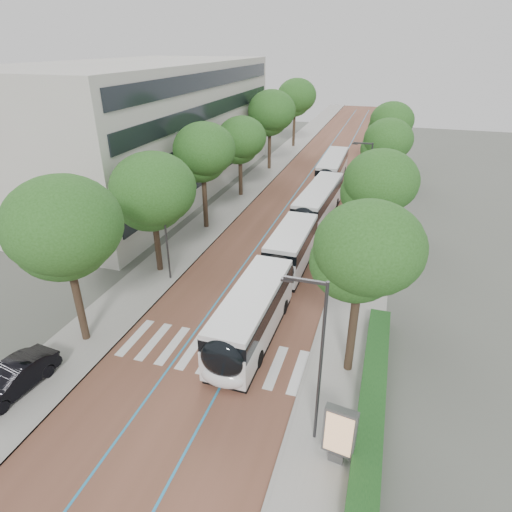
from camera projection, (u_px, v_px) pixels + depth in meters
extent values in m
plane|color=#51544C|center=(202.00, 364.00, 23.55)|extent=(160.00, 160.00, 0.00)
cube|color=brown|center=(323.00, 173.00, 57.65)|extent=(11.00, 140.00, 0.02)
cube|color=gray|center=(269.00, 169.00, 59.63)|extent=(4.00, 140.00, 0.12)
cube|color=gray|center=(380.00, 178.00, 55.62)|extent=(4.00, 140.00, 0.12)
cube|color=gray|center=(282.00, 170.00, 59.12)|extent=(0.20, 140.00, 0.14)
cube|color=gray|center=(365.00, 177.00, 56.13)|extent=(0.20, 140.00, 0.14)
cube|color=silver|center=(135.00, 337.00, 25.67)|extent=(0.55, 3.60, 0.01)
cube|color=silver|center=(154.00, 341.00, 25.34)|extent=(0.55, 3.60, 0.01)
cube|color=silver|center=(173.00, 345.00, 25.01)|extent=(0.55, 3.60, 0.01)
cube|color=silver|center=(192.00, 349.00, 24.67)|extent=(0.55, 3.60, 0.01)
cube|color=silver|center=(212.00, 354.00, 24.34)|extent=(0.55, 3.60, 0.01)
cube|color=silver|center=(233.00, 358.00, 24.00)|extent=(0.55, 3.60, 0.01)
cube|color=silver|center=(254.00, 362.00, 23.67)|extent=(0.55, 3.60, 0.01)
cube|color=silver|center=(276.00, 367.00, 23.34)|extent=(0.55, 3.60, 0.01)
cube|color=silver|center=(298.00, 372.00, 23.00)|extent=(0.55, 3.60, 0.01)
cube|color=teal|center=(311.00, 172.00, 58.07)|extent=(0.12, 126.00, 0.01)
cube|color=teal|center=(334.00, 174.00, 57.21)|extent=(0.12, 126.00, 0.01)
cube|color=#A7A69B|center=(142.00, 128.00, 49.49)|extent=(18.00, 40.00, 14.00)
cube|color=black|center=(216.00, 168.00, 48.87)|extent=(0.12, 38.00, 1.60)
cube|color=black|center=(215.00, 139.00, 47.43)|extent=(0.12, 38.00, 1.60)
cube|color=black|center=(214.00, 109.00, 45.99)|extent=(0.12, 38.00, 1.60)
cube|color=black|center=(212.00, 79.00, 44.64)|extent=(0.12, 38.00, 1.60)
cube|color=#164117|center=(373.00, 394.00, 20.88)|extent=(1.20, 14.00, 0.80)
cylinder|color=#333336|center=(320.00, 367.00, 17.32)|extent=(0.14, 0.14, 8.00)
cube|color=#333336|center=(306.00, 281.00, 15.79)|extent=(1.70, 0.12, 0.12)
cube|color=#333336|center=(288.00, 280.00, 16.01)|extent=(0.50, 0.20, 0.10)
cylinder|color=#333336|center=(367.00, 187.00, 38.64)|extent=(0.14, 0.14, 8.00)
cube|color=#333336|center=(363.00, 143.00, 37.10)|extent=(1.70, 0.12, 0.12)
cube|color=#333336|center=(355.00, 144.00, 37.32)|extent=(0.50, 0.20, 0.10)
cylinder|color=#333336|center=(165.00, 229.00, 30.15)|extent=(0.14, 0.14, 8.00)
cylinder|color=black|center=(79.00, 305.00, 24.45)|extent=(0.44, 0.44, 4.92)
ellipsoid|color=#224E19|center=(63.00, 233.00, 22.44)|extent=(6.05, 6.05, 5.14)
cylinder|color=black|center=(158.00, 245.00, 32.25)|extent=(0.44, 0.44, 4.33)
ellipsoid|color=#224E19|center=(152.00, 195.00, 30.48)|extent=(6.06, 6.06, 5.15)
cylinder|color=black|center=(205.00, 203.00, 39.80)|extent=(0.44, 0.44, 4.92)
ellipsoid|color=#224E19|center=(202.00, 155.00, 37.79)|extent=(5.48, 5.48, 4.65)
cylinder|color=black|center=(241.00, 177.00, 48.46)|extent=(0.44, 0.44, 4.30)
ellipsoid|color=#224E19|center=(240.00, 142.00, 46.70)|extent=(5.31, 5.31, 4.52)
cylinder|color=black|center=(269.00, 151.00, 58.50)|extent=(0.44, 0.44, 5.13)
ellipsoid|color=#224E19|center=(270.00, 115.00, 56.41)|extent=(6.27, 6.27, 5.33)
cylinder|color=black|center=(294.00, 130.00, 71.24)|extent=(0.44, 0.44, 5.37)
ellipsoid|color=#224E19|center=(295.00, 99.00, 69.05)|extent=(6.28, 6.28, 5.34)
cylinder|color=black|center=(352.00, 333.00, 22.10)|extent=(0.44, 0.44, 4.89)
ellipsoid|color=#224E19|center=(361.00, 256.00, 20.10)|extent=(5.14, 5.14, 4.37)
cylinder|color=black|center=(369.00, 242.00, 32.38)|extent=(0.44, 0.44, 4.68)
ellipsoid|color=#224E19|center=(376.00, 188.00, 30.47)|extent=(5.23, 5.23, 4.45)
cylinder|color=black|center=(379.00, 187.00, 44.29)|extent=(0.44, 0.44, 4.80)
ellipsoid|color=#224E19|center=(384.00, 145.00, 42.33)|extent=(4.78, 4.78, 4.06)
cylinder|color=black|center=(385.00, 155.00, 58.03)|extent=(0.44, 0.44, 4.34)
ellipsoid|color=#224E19|center=(389.00, 125.00, 56.26)|extent=(5.63, 5.63, 4.78)
cylinder|color=black|center=(276.00, 272.00, 29.26)|extent=(2.31, 0.94, 2.30)
cube|color=silver|center=(252.00, 320.00, 25.14)|extent=(2.64, 9.40, 1.82)
cube|color=black|center=(252.00, 304.00, 24.63)|extent=(2.68, 9.21, 0.97)
cube|color=silver|center=(252.00, 294.00, 24.34)|extent=(2.59, 9.21, 0.31)
cube|color=black|center=(252.00, 335.00, 25.63)|extent=(2.59, 9.02, 0.35)
cube|color=silver|center=(291.00, 253.00, 33.16)|extent=(2.62, 7.78, 1.82)
cube|color=black|center=(292.00, 239.00, 32.65)|extent=(2.66, 7.62, 0.97)
cube|color=silver|center=(292.00, 232.00, 32.36)|extent=(2.57, 7.62, 0.31)
cube|color=black|center=(291.00, 265.00, 33.65)|extent=(2.56, 7.47, 0.35)
ellipsoid|color=black|center=(222.00, 359.00, 20.97)|extent=(2.37, 1.14, 2.28)
ellipsoid|color=silver|center=(223.00, 377.00, 21.44)|extent=(2.37, 1.04, 1.14)
cylinder|color=black|center=(220.00, 350.00, 23.87)|extent=(0.32, 1.00, 1.00)
cylinder|color=black|center=(258.00, 359.00, 23.23)|extent=(0.32, 1.00, 1.00)
cylinder|color=black|center=(283.00, 251.00, 35.23)|extent=(0.32, 1.00, 1.00)
cylinder|color=black|center=(309.00, 254.00, 34.60)|extent=(0.32, 1.00, 1.00)
cylinder|color=black|center=(251.00, 301.00, 28.41)|extent=(0.32, 1.00, 1.00)
cylinder|color=black|center=(284.00, 307.00, 27.78)|extent=(0.32, 1.00, 1.00)
cube|color=silver|center=(318.00, 206.00, 42.54)|extent=(3.16, 12.12, 1.82)
cube|color=black|center=(319.00, 195.00, 42.02)|extent=(3.19, 11.88, 0.97)
cube|color=silver|center=(319.00, 189.00, 41.74)|extent=(3.10, 11.88, 0.31)
cube|color=black|center=(318.00, 216.00, 43.03)|extent=(3.08, 11.64, 0.35)
ellipsoid|color=black|center=(304.00, 220.00, 37.31)|extent=(2.41, 1.23, 2.28)
ellipsoid|color=silver|center=(303.00, 232.00, 37.78)|extent=(2.40, 1.13, 1.14)
cylinder|color=black|center=(297.00, 225.00, 40.22)|extent=(0.35, 1.02, 1.00)
cylinder|color=black|center=(321.00, 228.00, 39.51)|extent=(0.35, 1.02, 1.00)
cylinder|color=black|center=(316.00, 200.00, 46.41)|extent=(0.35, 1.02, 1.00)
cylinder|color=black|center=(336.00, 203.00, 45.70)|extent=(0.35, 1.02, 1.00)
cube|color=silver|center=(332.00, 172.00, 53.79)|extent=(2.58, 12.02, 1.82)
cube|color=black|center=(333.00, 163.00, 53.28)|extent=(2.62, 11.78, 0.97)
cube|color=silver|center=(333.00, 158.00, 52.99)|extent=(2.53, 11.78, 0.31)
cube|color=black|center=(331.00, 180.00, 54.28)|extent=(2.53, 11.54, 0.35)
ellipsoid|color=black|center=(325.00, 179.00, 48.46)|extent=(2.36, 1.12, 2.28)
ellipsoid|color=silver|center=(325.00, 189.00, 48.93)|extent=(2.36, 1.02, 1.14)
cylinder|color=black|center=(318.00, 185.00, 51.35)|extent=(0.31, 1.00, 1.00)
cylinder|color=black|center=(337.00, 187.00, 50.76)|extent=(0.31, 1.00, 1.00)
cylinder|color=black|center=(327.00, 169.00, 57.68)|extent=(0.31, 1.00, 1.00)
cylinder|color=black|center=(344.00, 171.00, 57.09)|extent=(0.31, 1.00, 1.00)
cube|color=#59595B|center=(337.00, 455.00, 18.03)|extent=(0.69, 0.60, 0.41)
cube|color=#59595B|center=(340.00, 431.00, 17.40)|extent=(1.38, 0.54, 2.38)
cube|color=tan|center=(338.00, 435.00, 17.24)|extent=(1.13, 0.18, 2.07)
imported|color=black|center=(13.00, 379.00, 21.32)|extent=(2.10, 4.77, 1.53)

